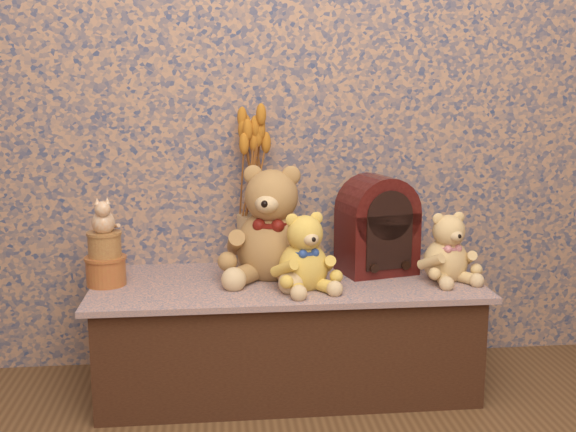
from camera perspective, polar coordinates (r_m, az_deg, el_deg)
name	(u,v)px	position (r m, az deg, el deg)	size (l,w,h in m)	color
display_shelf	(287,334)	(2.47, -0.12, -9.79)	(1.34, 0.56, 0.40)	#395075
teddy_large	(273,218)	(2.40, -1.28, -0.14)	(0.34, 0.41, 0.43)	#A56F40
teddy_medium	(303,248)	(2.29, 1.30, -2.67)	(0.22, 0.26, 0.28)	gold
teddy_small	(446,244)	(2.45, 13.08, -2.27)	(0.21, 0.25, 0.26)	tan
cathedral_radio	(377,224)	(2.50, 7.44, -0.69)	(0.26, 0.19, 0.36)	#3B0C0A
ceramic_vase	(254,242)	(2.52, -2.86, -2.21)	(0.12, 0.12, 0.21)	tan
dried_stalks	(253,163)	(2.47, -2.92, 4.41)	(0.20, 0.20, 0.38)	#BA6B1D
biscuit_tin_lower	(106,271)	(2.43, -14.95, -4.47)	(0.13, 0.13, 0.10)	#BA8A36
biscuit_tin_upper	(105,245)	(2.40, -15.06, -2.36)	(0.11, 0.11, 0.09)	tan
cat_figurine	(103,214)	(2.38, -15.18, 0.14)	(0.09, 0.10, 0.13)	silver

